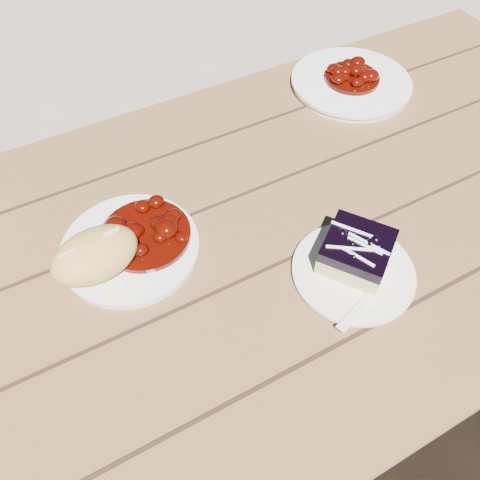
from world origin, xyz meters
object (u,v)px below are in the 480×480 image
picnic_table (185,311)px  blueberry_cake (356,251)px  main_plate (131,249)px  dessert_plate (353,272)px  bread_roll (95,255)px  second_plate (351,83)px

picnic_table → blueberry_cake: bearing=-29.1°
main_plate → dessert_plate: main_plate is taller
main_plate → bread_roll: 0.07m
blueberry_cake → dessert_plate: bearing=-159.6°
picnic_table → main_plate: size_ratio=9.22×
picnic_table → blueberry_cake: size_ratio=14.72×
bread_roll → blueberry_cake: (0.36, -0.17, -0.01)m
dessert_plate → second_plate: size_ratio=0.72×
picnic_table → dessert_plate: dessert_plate is taller
main_plate → blueberry_cake: blueberry_cake is taller
picnic_table → second_plate: 0.61m
main_plate → dessert_plate: bearing=-35.3°
main_plate → second_plate: same height
second_plate → main_plate: bearing=-161.2°
picnic_table → bread_roll: size_ratio=14.83×
dessert_plate → main_plate: bearing=144.7°
main_plate → blueberry_cake: size_ratio=1.60×
dessert_plate → blueberry_cake: 0.04m
dessert_plate → blueberry_cake: bearing=56.3°
bread_roll → picnic_table: bearing=-17.4°
main_plate → blueberry_cake: 0.36m
main_plate → second_plate: size_ratio=0.84×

